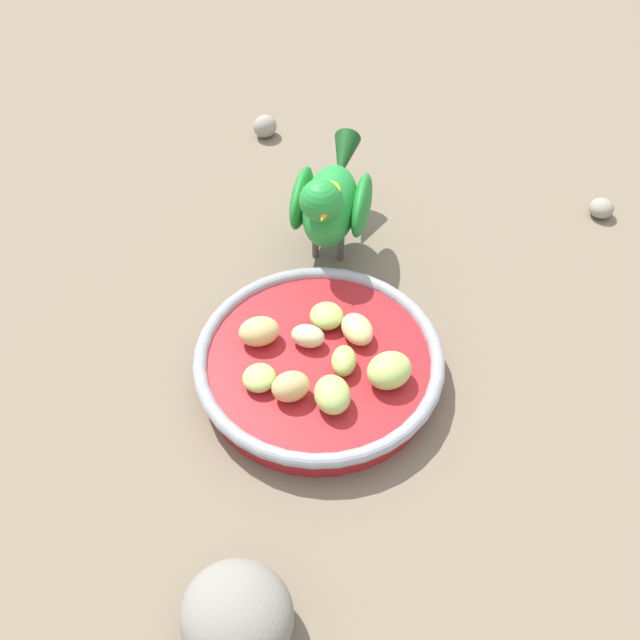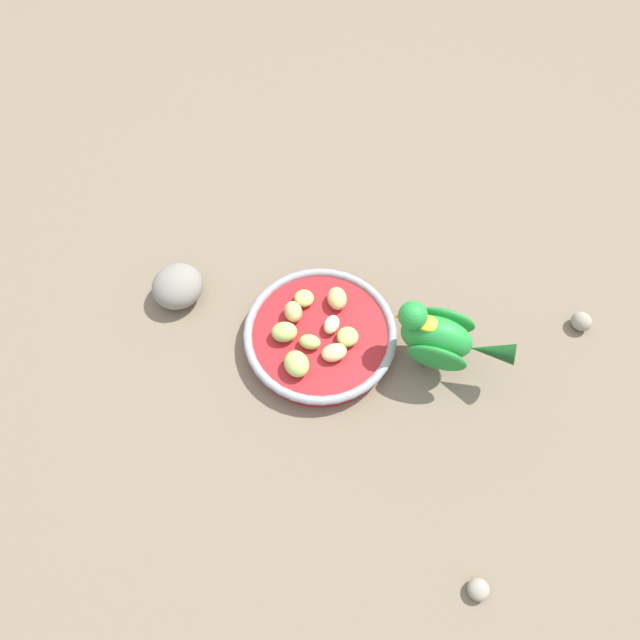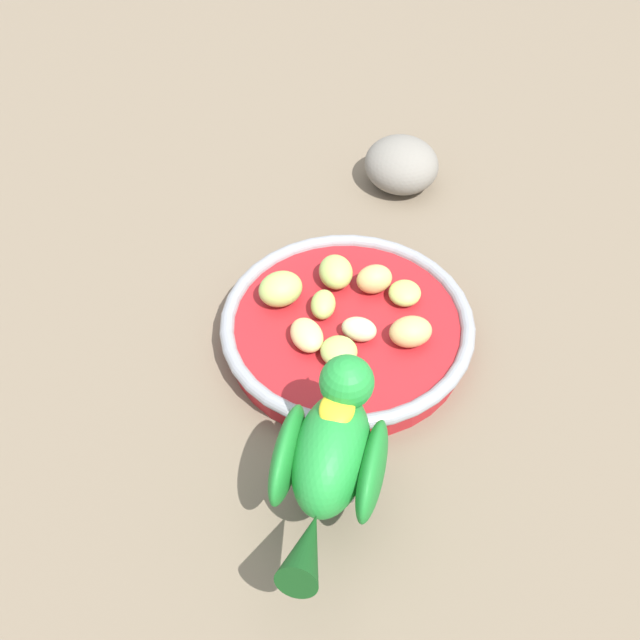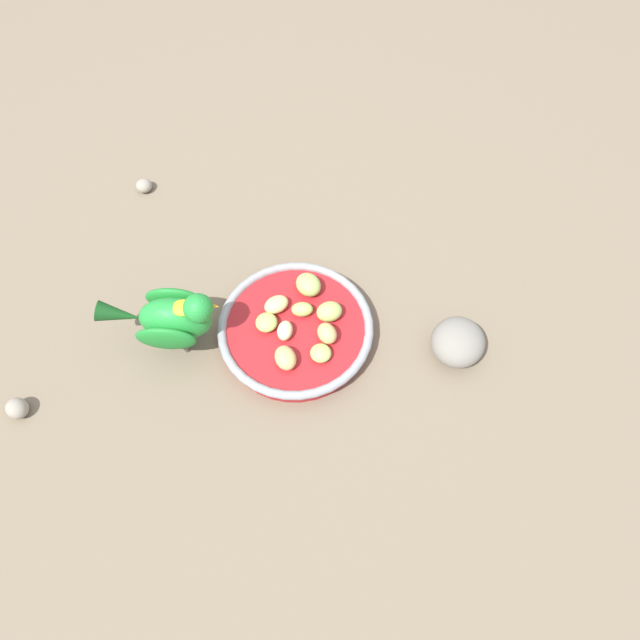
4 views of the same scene
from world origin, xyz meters
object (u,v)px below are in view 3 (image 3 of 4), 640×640
Objects in this scene: apple_piece_3 at (339,351)px; apple_piece_5 at (359,329)px; apple_piece_6 at (336,272)px; parrot at (330,454)px; apple_piece_2 at (281,289)px; apple_piece_7 at (410,331)px; apple_piece_8 at (374,279)px; apple_piece_1 at (328,304)px; apple_piece_0 at (405,293)px; feeding_bowl at (347,329)px; rock_large at (401,165)px; apple_piece_4 at (307,335)px.

apple_piece_3 is 1.02× the size of apple_piece_5.
parrot is at bearing 171.42° from apple_piece_6.
parrot is at bearing 163.29° from apple_piece_5.
parrot is at bearing -174.31° from apple_piece_2.
apple_piece_2 is 0.12m from apple_piece_7.
apple_piece_8 is at bearing -28.79° from apple_piece_3.
apple_piece_1 is 0.05m from apple_piece_8.
apple_piece_8 is 0.19× the size of parrot.
parrot is (-0.12, 0.02, 0.03)m from apple_piece_3.
apple_piece_2 is at bearing 25.16° from parrot.
apple_piece_2 reaches higher than apple_piece_3.
apple_piece_1 is at bearing 95.40° from apple_piece_0.
apple_piece_2 is (0.03, 0.05, 0.02)m from feeding_bowl.
parrot is (-0.19, -0.02, 0.03)m from apple_piece_2.
parrot is (-0.18, 0.09, 0.04)m from apple_piece_0.
apple_piece_7 is (-0.04, -0.06, 0.00)m from apple_piece_1.
parrot is (-0.13, 0.08, 0.03)m from apple_piece_7.
apple_piece_2 is 1.08× the size of apple_piece_6.
rock_large is (0.37, -0.12, -0.04)m from parrot.
apple_piece_8 is at bearing 57.01° from apple_piece_0.
apple_piece_2 is at bearing 50.58° from apple_piece_5.
apple_piece_4 is at bearing 50.41° from apple_piece_3.
apple_piece_4 is 0.99× the size of apple_piece_7.
apple_piece_8 is 0.42× the size of rock_large.
apple_piece_6 reaches higher than apple_piece_1.
apple_piece_0 is 0.06m from apple_piece_5.
apple_piece_3 is at bearing -150.03° from apple_piece_2.
apple_piece_8 is (-0.01, -0.03, 0.00)m from apple_piece_6.
apple_piece_3 is 0.85× the size of apple_piece_7.
apple_piece_1 is at bearing 152.58° from rock_large.
feeding_bowl is at bearing -122.04° from apple_piece_2.
apple_piece_5 is at bearing 129.63° from apple_piece_0.
parrot reaches higher than apple_piece_0.
apple_piece_2 is 1.28× the size of apple_piece_3.
apple_piece_2 reaches higher than feeding_bowl.
parrot reaches higher than apple_piece_7.
apple_piece_2 is at bearing 18.39° from apple_piece_4.
apple_piece_7 is 0.16m from parrot.
apple_piece_5 is 0.15m from parrot.
apple_piece_0 is 0.17× the size of parrot.
apple_piece_6 is (0.04, -0.01, 0.00)m from apple_piece_1.
apple_piece_6 reaches higher than apple_piece_5.
apple_piece_6 is 1.13× the size of apple_piece_8.
apple_piece_1 is 0.04m from apple_piece_6.
apple_piece_5 is at bearing -88.15° from apple_piece_4.
apple_piece_8 is (0.06, -0.07, 0.00)m from apple_piece_4.
apple_piece_3 is at bearing 8.86° from parrot.
feeding_bowl is 6.05× the size of apple_piece_6.
apple_piece_3 is 0.18× the size of parrot.
rock_large is at bearing -28.35° from apple_piece_4.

